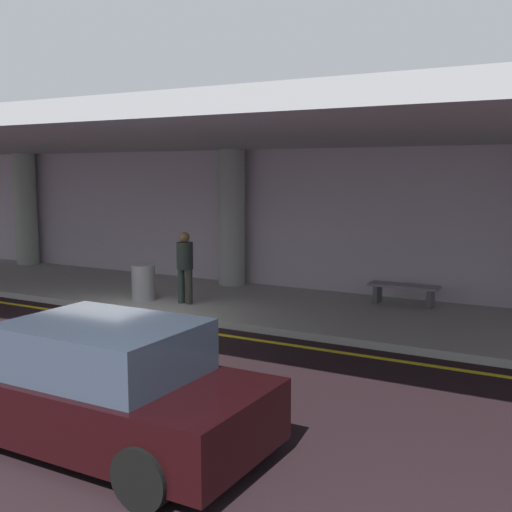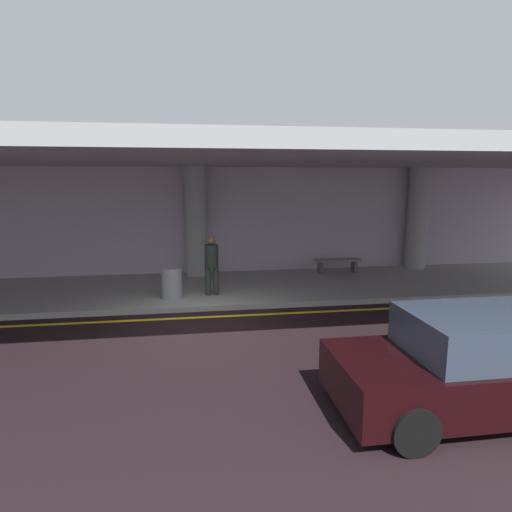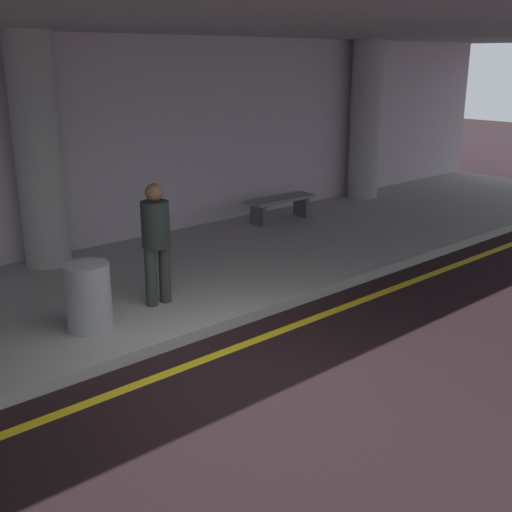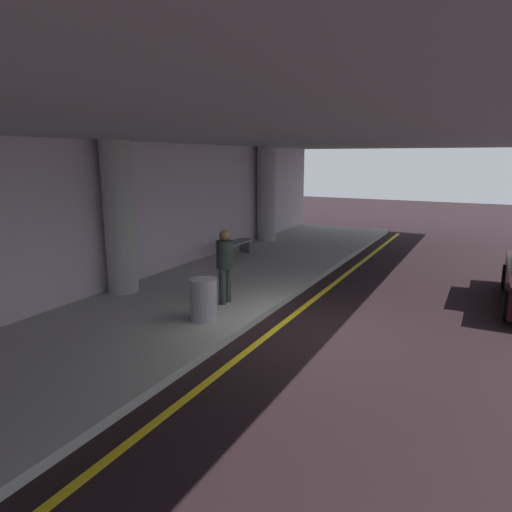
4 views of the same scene
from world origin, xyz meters
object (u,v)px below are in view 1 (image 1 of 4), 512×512
traveler_with_luggage (185,263)px  bench_metal (404,290)px  support_column_left_mid (232,218)px  car_black (100,388)px  support_column_far_left (26,209)px  trash_bin_steel (143,282)px

traveler_with_luggage → bench_metal: (4.50, 2.31, -0.61)m
support_column_left_mid → traveler_with_luggage: 2.87m
traveler_with_luggage → car_black: bearing=-120.2°
support_column_far_left → traveler_with_luggage: support_column_far_left is taller
bench_metal → traveler_with_luggage: bearing=-152.8°
support_column_far_left → trash_bin_steel: size_ratio=4.29×
traveler_with_luggage → trash_bin_steel: traveler_with_luggage is taller
support_column_far_left → bench_metal: 12.97m
traveler_with_luggage → trash_bin_steel: size_ratio=1.98×
support_column_left_mid → traveler_with_luggage: size_ratio=2.17×
support_column_far_left → support_column_left_mid: bearing=0.0°
car_black → trash_bin_steel: car_black is taller
support_column_far_left → support_column_left_mid: size_ratio=1.00×
traveler_with_luggage → support_column_left_mid: bearing=39.7°
traveler_with_luggage → trash_bin_steel: (-1.11, -0.16, -0.54)m
traveler_with_luggage → bench_metal: 5.09m
car_black → traveler_with_luggage: size_ratio=2.44×
car_black → traveler_with_luggage: 7.45m
support_column_far_left → bench_metal: (12.88, -0.40, -1.47)m
support_column_left_mid → trash_bin_steel: support_column_left_mid is taller
support_column_far_left → bench_metal: bearing=-1.8°
support_column_far_left → trash_bin_steel: support_column_far_left is taller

